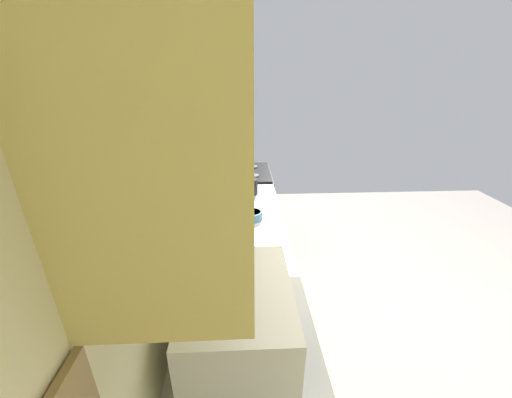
{
  "coord_description": "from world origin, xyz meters",
  "views": [
    {
      "loc": [
        -1.65,
        1.15,
        1.95
      ],
      "look_at": [
        -0.03,
        1.07,
        1.25
      ],
      "focal_mm": 20.71,
      "sensor_mm": 36.0,
      "label": 1
    }
  ],
  "objects_px": {
    "oven_range": "(244,209)",
    "bowl": "(253,215)",
    "microwave": "(240,319)",
    "kettle": "(251,186)"
  },
  "relations": [
    {
      "from": "oven_range",
      "to": "kettle",
      "type": "relative_size",
      "value": 6.36
    },
    {
      "from": "microwave",
      "to": "bowl",
      "type": "height_order",
      "value": "microwave"
    },
    {
      "from": "oven_range",
      "to": "microwave",
      "type": "relative_size",
      "value": 2.04
    },
    {
      "from": "bowl",
      "to": "kettle",
      "type": "xyz_separation_m",
      "value": [
        0.51,
        -0.0,
        0.04
      ]
    },
    {
      "from": "kettle",
      "to": "bowl",
      "type": "bearing_deg",
      "value": 180.0
    },
    {
      "from": "oven_range",
      "to": "bowl",
      "type": "xyz_separation_m",
      "value": [
        -1.11,
        -0.07,
        0.48
      ]
    },
    {
      "from": "bowl",
      "to": "oven_range",
      "type": "bearing_deg",
      "value": 3.4
    },
    {
      "from": "oven_range",
      "to": "kettle",
      "type": "height_order",
      "value": "oven_range"
    },
    {
      "from": "microwave",
      "to": "bowl",
      "type": "bearing_deg",
      "value": -4.8
    },
    {
      "from": "oven_range",
      "to": "bowl",
      "type": "distance_m",
      "value": 1.21
    }
  ]
}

